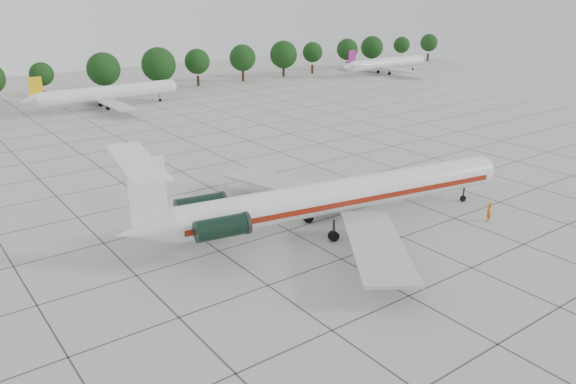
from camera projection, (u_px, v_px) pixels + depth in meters
name	position (u px, v px, depth m)	size (l,w,h in m)	color
ground	(288.00, 230.00, 56.38)	(260.00, 260.00, 0.00)	#AEAEA7
apron_joints	(214.00, 190.00, 67.70)	(170.00, 170.00, 0.02)	#383838
main_airliner	(326.00, 198.00, 55.25)	(41.68, 32.53, 9.85)	silver
ground_crew	(489.00, 212.00, 58.22)	(0.73, 0.48, 2.00)	#D45C0C
bg_airliner_c	(107.00, 94.00, 113.42)	(28.24, 27.20, 7.40)	silver
bg_airliner_e	(386.00, 63.00, 159.17)	(28.24, 27.20, 7.40)	silver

